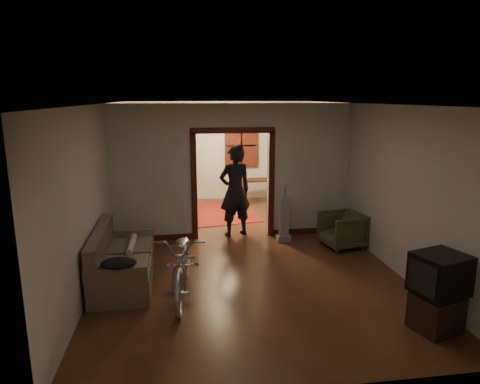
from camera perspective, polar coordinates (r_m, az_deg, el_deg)
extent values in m
cube|color=#3F2214|center=(8.53, -0.29, -7.45)|extent=(5.00, 8.50, 0.01)
cube|color=white|center=(8.02, -0.32, 11.70)|extent=(5.00, 8.50, 0.01)
cube|color=beige|center=(12.34, -3.07, 5.48)|extent=(5.00, 0.02, 2.80)
cube|color=beige|center=(8.20, -17.87, 1.27)|extent=(0.02, 8.50, 2.80)
cube|color=beige|center=(8.86, 15.94, 2.19)|extent=(0.02, 8.50, 2.80)
cube|color=beige|center=(8.89, -0.98, 2.72)|extent=(5.00, 0.14, 2.80)
cube|color=#3F150E|center=(8.95, -0.97, 0.83)|extent=(1.74, 0.20, 2.32)
cube|color=black|center=(12.36, 0.20, 6.21)|extent=(0.98, 0.06, 1.28)
sphere|color=#FFE0A5|center=(10.51, -2.23, 9.45)|extent=(0.24, 0.24, 0.24)
cube|color=silver|center=(9.04, 5.71, 1.85)|extent=(0.08, 0.01, 0.12)
cube|color=brown|center=(7.14, -15.26, -8.21)|extent=(0.90, 1.95, 0.89)
cylinder|color=beige|center=(7.38, -14.25, -6.76)|extent=(0.11, 0.85, 0.11)
ellipsoid|color=black|center=(6.20, -15.90, -9.13)|extent=(0.49, 0.37, 0.14)
imported|color=silver|center=(6.51, -7.55, -9.22)|extent=(0.86, 2.02, 1.04)
imported|color=#474528|center=(8.73, 13.46, -4.94)|extent=(0.89, 0.87, 0.70)
cube|color=black|center=(6.18, 24.65, -14.41)|extent=(0.64, 0.61, 0.48)
cube|color=black|center=(5.97, 25.12, -9.85)|extent=(0.72, 0.68, 0.51)
cube|color=gray|center=(8.86, 5.86, -3.62)|extent=(0.29, 0.23, 0.92)
imported|color=black|center=(9.04, -0.68, 0.13)|extent=(0.82, 0.65, 1.95)
cube|color=maroon|center=(10.98, -2.71, -2.82)|extent=(2.02, 2.42, 0.02)
cube|color=#223923|center=(11.89, -8.77, 2.36)|extent=(0.92, 0.62, 1.69)
sphere|color=#1E5972|center=(11.74, -8.95, 7.64)|extent=(0.26, 0.26, 0.26)
cube|color=#341A11|center=(12.04, 2.59, 0.13)|extent=(0.90, 0.52, 0.66)
cube|color=#341A11|center=(11.72, -0.29, 0.54)|extent=(0.49, 0.49, 0.95)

